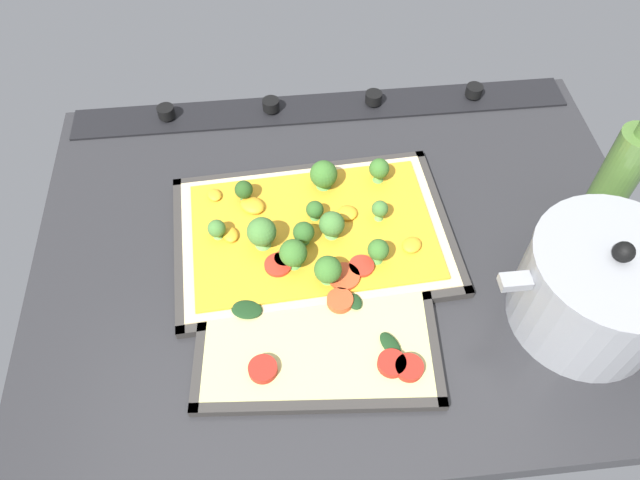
{
  "coord_description": "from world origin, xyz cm",
  "views": [
    {
      "loc": [
        8.36,
        48.0,
        67.11
      ],
      "look_at": [
        3.5,
        1.05,
        3.31
      ],
      "focal_mm": 33.26,
      "sensor_mm": 36.0,
      "label": 1
    }
  ],
  "objects_px": {
    "cooking_pot": "(598,289)",
    "oil_bottle": "(614,184)",
    "veggie_pizza_back": "(319,316)",
    "broccoli_pizza": "(312,229)",
    "baking_tray_back": "(317,320)",
    "baking_tray_front": "(313,236)"
  },
  "relations": [
    {
      "from": "cooking_pot",
      "to": "oil_bottle",
      "type": "distance_m",
      "value": 0.15
    },
    {
      "from": "veggie_pizza_back",
      "to": "oil_bottle",
      "type": "height_order",
      "value": "oil_bottle"
    },
    {
      "from": "broccoli_pizza",
      "to": "baking_tray_back",
      "type": "xyz_separation_m",
      "value": [
        0.01,
        0.13,
        -0.02
      ]
    },
    {
      "from": "baking_tray_back",
      "to": "oil_bottle",
      "type": "height_order",
      "value": "oil_bottle"
    },
    {
      "from": "baking_tray_front",
      "to": "cooking_pot",
      "type": "distance_m",
      "value": 0.37
    },
    {
      "from": "baking_tray_back",
      "to": "veggie_pizza_back",
      "type": "xyz_separation_m",
      "value": [
        -0.0,
        -0.0,
        0.01
      ]
    },
    {
      "from": "baking_tray_front",
      "to": "oil_bottle",
      "type": "xyz_separation_m",
      "value": [
        -0.39,
        0.03,
        0.1
      ]
    },
    {
      "from": "baking_tray_front",
      "to": "oil_bottle",
      "type": "distance_m",
      "value": 0.4
    },
    {
      "from": "oil_bottle",
      "to": "cooking_pot",
      "type": "bearing_deg",
      "value": 65.4
    },
    {
      "from": "baking_tray_back",
      "to": "cooking_pot",
      "type": "distance_m",
      "value": 0.34
    },
    {
      "from": "veggie_pizza_back",
      "to": "cooking_pot",
      "type": "bearing_deg",
      "value": 175.24
    },
    {
      "from": "veggie_pizza_back",
      "to": "oil_bottle",
      "type": "xyz_separation_m",
      "value": [
        -0.39,
        -0.1,
        0.09
      ]
    },
    {
      "from": "veggie_pizza_back",
      "to": "cooking_pot",
      "type": "xyz_separation_m",
      "value": [
        -0.33,
        0.03,
        0.05
      ]
    },
    {
      "from": "cooking_pot",
      "to": "oil_bottle",
      "type": "bearing_deg",
      "value": -114.6
    },
    {
      "from": "baking_tray_back",
      "to": "veggie_pizza_back",
      "type": "bearing_deg",
      "value": -153.48
    },
    {
      "from": "baking_tray_front",
      "to": "cooking_pot",
      "type": "height_order",
      "value": "cooking_pot"
    },
    {
      "from": "cooking_pot",
      "to": "veggie_pizza_back",
      "type": "bearing_deg",
      "value": -4.76
    },
    {
      "from": "broccoli_pizza",
      "to": "cooking_pot",
      "type": "height_order",
      "value": "cooking_pot"
    },
    {
      "from": "broccoli_pizza",
      "to": "oil_bottle",
      "type": "xyz_separation_m",
      "value": [
        -0.39,
        0.03,
        0.08
      ]
    },
    {
      "from": "veggie_pizza_back",
      "to": "cooking_pot",
      "type": "height_order",
      "value": "cooking_pot"
    },
    {
      "from": "veggie_pizza_back",
      "to": "oil_bottle",
      "type": "distance_m",
      "value": 0.42
    },
    {
      "from": "baking_tray_back",
      "to": "oil_bottle",
      "type": "bearing_deg",
      "value": -165.1
    }
  ]
}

